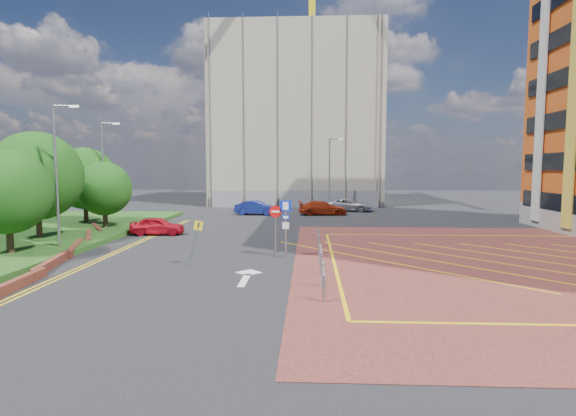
# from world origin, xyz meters

# --- Properties ---
(ground) EXTENTS (140.00, 140.00, 0.00)m
(ground) POSITION_xyz_m (0.00, 0.00, 0.00)
(ground) COLOR black
(ground) RESTS_ON ground
(forecourt) EXTENTS (26.00, 26.00, 0.02)m
(forecourt) POSITION_xyz_m (14.00, 0.00, 0.01)
(forecourt) COLOR maroon
(forecourt) RESTS_ON ground
(grass_bed) EXTENTS (14.00, 32.00, 0.30)m
(grass_bed) POSITION_xyz_m (-18.00, 6.00, 0.15)
(grass_bed) COLOR #224716
(grass_bed) RESTS_ON ground
(retaining_wall) EXTENTS (6.06, 20.33, 0.40)m
(retaining_wall) POSITION_xyz_m (-11.80, 2.00, 0.20)
(retaining_wall) COLOR brown
(retaining_wall) RESTS_ON ground
(tree_a) EXTENTS (4.40, 4.40, 5.41)m
(tree_a) POSITION_xyz_m (-14.00, 0.00, 3.50)
(tree_a) COLOR #3D2B1C
(tree_a) RESTS_ON grass_bed
(tree_b) EXTENTS (5.60, 5.60, 6.74)m
(tree_b) POSITION_xyz_m (-15.50, 5.00, 4.24)
(tree_b) COLOR #3D2B1C
(tree_b) RESTS_ON grass_bed
(tree_c) EXTENTS (4.00, 4.00, 4.90)m
(tree_c) POSITION_xyz_m (-13.50, 10.00, 3.19)
(tree_c) COLOR #3D2B1C
(tree_c) RESTS_ON grass_bed
(tree_d) EXTENTS (5.00, 5.00, 6.08)m
(tree_d) POSITION_xyz_m (-16.50, 13.00, 3.87)
(tree_d) COLOR #3D2B1C
(tree_d) RESTS_ON grass_bed
(lamp_left_near) EXTENTS (1.53, 0.16, 8.00)m
(lamp_left_near) POSITION_xyz_m (-12.42, 2.00, 4.66)
(lamp_left_near) COLOR #9EA0A8
(lamp_left_near) RESTS_ON grass_bed
(lamp_left_far) EXTENTS (1.53, 0.16, 8.00)m
(lamp_left_far) POSITION_xyz_m (-14.42, 12.00, 4.66)
(lamp_left_far) COLOR #9EA0A8
(lamp_left_far) RESTS_ON grass_bed
(lamp_back) EXTENTS (1.53, 0.16, 8.00)m
(lamp_back) POSITION_xyz_m (4.08, 28.00, 4.36)
(lamp_back) COLOR #9EA0A8
(lamp_back) RESTS_ON ground
(sign_cluster) EXTENTS (1.17, 0.12, 3.20)m
(sign_cluster) POSITION_xyz_m (0.30, 0.98, 1.95)
(sign_cluster) COLOR #9EA0A8
(sign_cluster) RESTS_ON ground
(warning_sign) EXTENTS (0.76, 0.42, 2.25)m
(warning_sign) POSITION_xyz_m (-3.71, -1.50, 1.43)
(warning_sign) COLOR #9EA0A8
(warning_sign) RESTS_ON ground
(bollard_row) EXTENTS (0.14, 11.14, 0.90)m
(bollard_row) POSITION_xyz_m (2.30, -1.67, 0.47)
(bollard_row) COLOR #9EA0A8
(bollard_row) RESTS_ON forecourt
(construction_building) EXTENTS (21.20, 19.20, 22.00)m
(construction_building) POSITION_xyz_m (0.00, 40.00, 11.00)
(construction_building) COLOR #AEA68E
(construction_building) RESTS_ON ground
(tower_crane) EXTENTS (1.60, 35.00, 35.40)m
(tower_crane) POSITION_xyz_m (2.00, 39.44, 25.85)
(tower_crane) COLOR yellow
(tower_crane) RESTS_ON ground
(construction_fence) EXTENTS (21.60, 0.06, 2.00)m
(construction_fence) POSITION_xyz_m (1.00, 30.00, 1.00)
(construction_fence) COLOR gray
(construction_fence) RESTS_ON ground
(car_red_left) EXTENTS (3.84, 1.73, 1.28)m
(car_red_left) POSITION_xyz_m (-9.00, 8.43, 0.64)
(car_red_left) COLOR red
(car_red_left) RESTS_ON ground
(car_blue_back) EXTENTS (4.46, 1.99, 1.42)m
(car_blue_back) POSITION_xyz_m (-3.54, 21.88, 0.71)
(car_blue_back) COLOR navy
(car_blue_back) RESTS_ON ground
(car_red_back) EXTENTS (5.00, 2.43, 1.40)m
(car_red_back) POSITION_xyz_m (3.06, 22.17, 0.70)
(car_red_back) COLOR #9C260D
(car_red_back) RESTS_ON ground
(car_silver_back) EXTENTS (5.33, 3.51, 1.36)m
(car_silver_back) POSITION_xyz_m (6.15, 26.13, 0.68)
(car_silver_back) COLOR #B1B0B8
(car_silver_back) RESTS_ON ground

